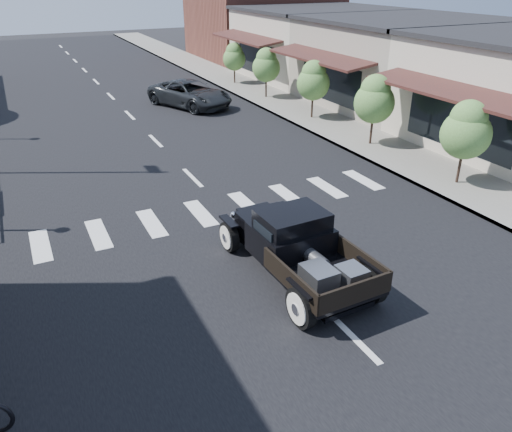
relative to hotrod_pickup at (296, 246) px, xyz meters
name	(u,v)px	position (x,y,z in m)	size (l,w,h in m)	color
ground	(283,268)	(-0.11, 0.45, -0.87)	(120.00, 120.00, 0.00)	black
road	(139,125)	(-0.11, 15.45, -0.86)	(14.00, 80.00, 0.02)	black
road_markings	(169,154)	(-0.11, 10.45, -0.87)	(12.00, 60.00, 0.06)	silver
sidewalk_right	(286,105)	(8.39, 15.45, -0.80)	(3.00, 80.00, 0.15)	gray
storefront_mid	(404,63)	(14.89, 13.45, 1.38)	(10.00, 9.00, 4.50)	#9F9785
storefront_far	(319,44)	(14.89, 22.45, 1.38)	(10.00, 9.00, 4.50)	beige
far_building_right	(262,15)	(15.39, 32.45, 2.63)	(11.00, 10.00, 7.00)	brown
small_tree_a	(464,144)	(8.19, 2.55, 0.70)	(1.71, 1.71, 2.85)	#51803A
small_tree_b	(373,111)	(8.19, 7.56, 0.71)	(1.72, 1.72, 2.87)	#51803A
small_tree_c	(313,90)	(8.19, 12.42, 0.66)	(1.66, 1.66, 2.76)	#51803A
small_tree_d	(266,74)	(8.19, 17.62, 0.65)	(1.64, 1.64, 2.74)	#51803A
small_tree_e	(234,64)	(8.19, 22.28, 0.53)	(1.50, 1.50, 2.50)	#51803A
hotrod_pickup	(296,246)	(0.00, 0.00, 0.00)	(2.35, 5.03, 1.75)	black
second_car	(190,94)	(3.47, 17.82, -0.15)	(2.40, 5.21, 1.45)	black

